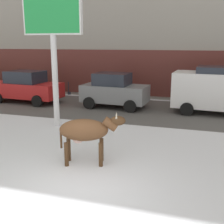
% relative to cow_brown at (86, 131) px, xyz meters
% --- Properties ---
extents(ground_plane, '(120.00, 120.00, 0.00)m').
position_rel_cow_brown_xyz_m(ground_plane, '(0.38, -1.66, -0.99)').
color(ground_plane, white).
extents(road_strip, '(60.00, 5.60, 0.01)m').
position_rel_cow_brown_xyz_m(road_strip, '(0.38, 7.11, -0.99)').
color(road_strip, '#514F4C').
rests_on(road_strip, ground).
extents(cow_brown, '(1.93, 0.96, 1.54)m').
position_rel_cow_brown_xyz_m(cow_brown, '(0.00, 0.00, 0.00)').
color(cow_brown, brown).
rests_on(cow_brown, ground).
extents(billboard, '(2.52, 0.27, 5.56)m').
position_rel_cow_brown_xyz_m(billboard, '(-2.70, 3.28, 3.32)').
color(billboard, silver).
rests_on(billboard, ground).
extents(car_red_sedan, '(4.31, 2.21, 1.84)m').
position_rel_cow_brown_xyz_m(car_red_sedan, '(-6.75, 7.24, -0.09)').
color(car_red_sedan, red).
rests_on(car_red_sedan, ground).
extents(car_grey_hatchback, '(3.61, 2.12, 1.86)m').
position_rel_cow_brown_xyz_m(car_grey_hatchback, '(-1.39, 7.42, -0.07)').
color(car_grey_hatchback, slate).
rests_on(car_grey_hatchback, ground).
extents(car_white_van, '(4.72, 2.37, 2.32)m').
position_rel_cow_brown_xyz_m(car_white_van, '(4.07, 7.53, 0.25)').
color(car_white_van, white).
rests_on(car_white_van, ground).
extents(pedestrian_near_billboard, '(0.36, 0.24, 1.73)m').
position_rel_cow_brown_xyz_m(pedestrian_near_billboard, '(-5.46, 10.33, -0.11)').
color(pedestrian_near_billboard, '#282833').
rests_on(pedestrian_near_billboard, ground).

